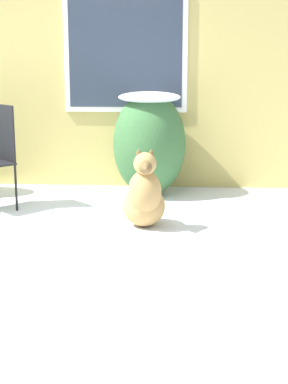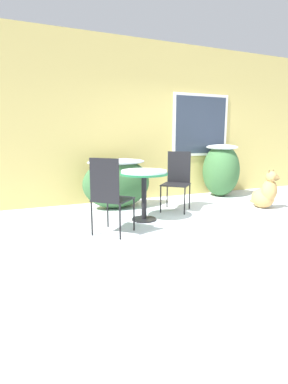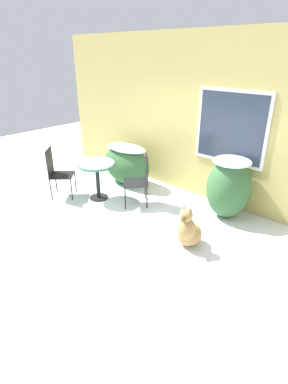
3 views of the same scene
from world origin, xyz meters
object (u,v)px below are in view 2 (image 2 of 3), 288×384
Objects in this scene: patio_chair_near_table at (177,179)px; patio_chair_far_side at (110,194)px; patio_table at (144,179)px; dog at (265,194)px.

patio_chair_near_table is 1.00× the size of patio_chair_far_side.
patio_chair_far_side is at bearing -106.56° from patio_chair_near_table.
patio_chair_far_side is at bearing -145.28° from patio_table.
patio_chair_near_table is at bearing 153.09° from dog.
patio_table is 0.76× the size of patio_chair_near_table.
patio_table is at bearing -110.56° from patio_chair_near_table.
patio_chair_near_table is 1.44× the size of dog.
patio_table is at bearing -99.07° from patio_chair_far_side.
dog is (2.43, -0.15, -0.40)m from patio_table.
patio_chair_near_table reaches higher than patio_table.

